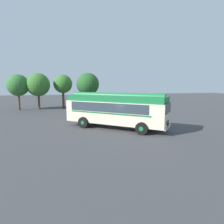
% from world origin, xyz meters
% --- Properties ---
extents(ground_plane, '(120.00, 120.00, 0.00)m').
position_xyz_m(ground_plane, '(0.00, 0.00, 0.00)').
color(ground_plane, '#3D3D3F').
extents(vintage_bus, '(9.32, 8.32, 3.49)m').
position_xyz_m(vintage_bus, '(-0.87, 0.74, 1.89)').
color(vintage_bus, beige).
rests_on(vintage_bus, ground).
extents(car_near_left, '(2.16, 4.30, 1.66)m').
position_xyz_m(car_near_left, '(-1.78, 11.43, 0.85)').
color(car_near_left, '#4C5156').
rests_on(car_near_left, ground).
extents(car_mid_left, '(2.10, 4.27, 1.66)m').
position_xyz_m(car_mid_left, '(1.00, 10.95, 0.85)').
color(car_mid_left, '#4C5156').
rests_on(car_mid_left, ground).
extents(tree_far_left, '(3.52, 3.52, 5.82)m').
position_xyz_m(tree_far_left, '(-13.02, 17.39, 4.02)').
color(tree_far_left, '#4C3823').
rests_on(tree_far_left, ground).
extents(tree_left_of_centre, '(3.82, 3.82, 6.04)m').
position_xyz_m(tree_left_of_centre, '(-9.82, 17.34, 4.07)').
color(tree_left_of_centre, '#4C3823').
rests_on(tree_left_of_centre, ground).
extents(tree_centre, '(3.22, 3.22, 5.87)m').
position_xyz_m(tree_centre, '(-5.87, 18.33, 4.22)').
color(tree_centre, '#4C3823').
rests_on(tree_centre, ground).
extents(tree_right_of_centre, '(3.97, 3.97, 6.20)m').
position_xyz_m(tree_right_of_centre, '(-1.50, 17.87, 4.25)').
color(tree_right_of_centre, '#4C3823').
rests_on(tree_right_of_centre, ground).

